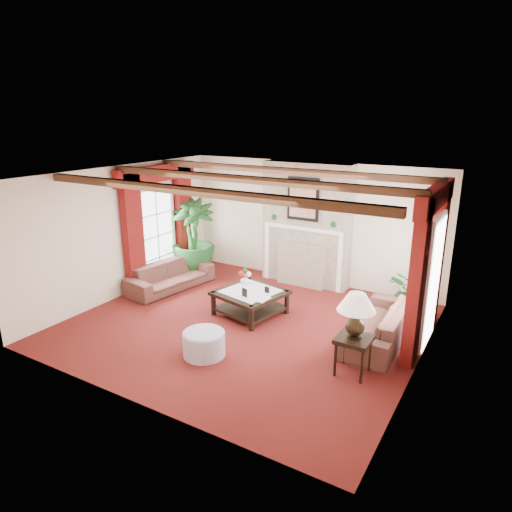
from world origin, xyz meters
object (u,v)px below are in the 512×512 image
Objects in this scene: sofa_right at (380,318)px; side_table at (353,355)px; sofa_left at (170,272)px; ottoman at (204,344)px; coffee_table at (250,303)px; potted_palm at (194,254)px.

sofa_right is 1.23m from side_table.
sofa_right is 3.59× the size of side_table.
ottoman is at bearing -120.24° from sofa_left.
sofa_right reaches higher than side_table.
sofa_left is 4.77m from side_table.
coffee_table is 1.72m from ottoman.
sofa_left is at bearing 164.38° from side_table.
coffee_table is 2.59m from side_table.
sofa_right is at bearing 16.93° from coffee_table.
sofa_right is 1.02× the size of potted_palm.
potted_palm is (-0.11, 0.98, 0.12)m from sofa_left.
sofa_right is 2.43m from coffee_table.
potted_palm is (-4.74, 1.04, 0.10)m from sofa_right.
potted_palm is at bearing 15.85° from sofa_left.
coffee_table is at bearing -85.86° from sofa_right.
sofa_right reaches higher than ottoman.
side_table is at bearing -2.36° from sofa_right.
side_table is 0.87× the size of ottoman.
coffee_table is at bearing -87.62° from sofa_left.
ottoman is (2.39, -1.98, -0.19)m from sofa_left.
coffee_table reaches higher than ottoman.
sofa_left is 4.63m from sofa_right.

